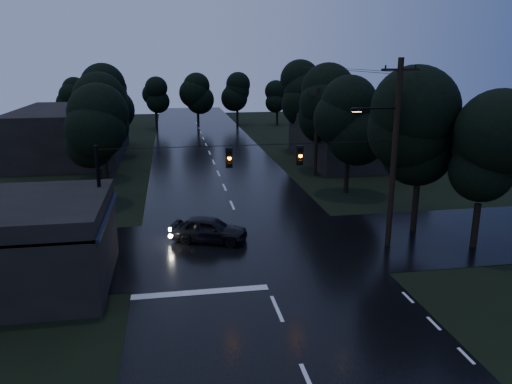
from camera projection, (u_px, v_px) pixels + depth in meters
name	position (u px, v px, depth m)	size (l,w,h in m)	color
main_road	(218.00, 174.00, 44.28)	(12.00, 120.00, 0.02)	black
cross_street	(250.00, 247.00, 27.16)	(60.00, 9.00, 0.02)	black
building_far_right	(354.00, 138.00, 49.78)	(10.00, 14.00, 4.40)	black
building_far_left	(72.00, 133.00, 50.87)	(10.00, 16.00, 5.00)	black
utility_pole_main	(393.00, 151.00, 26.03)	(3.50, 0.30, 10.00)	black
utility_pole_far	(316.00, 131.00, 42.71)	(2.00, 0.30, 7.50)	black
anchor_pole_left	(101.00, 206.00, 24.20)	(0.18, 0.18, 6.00)	black
span_signals	(264.00, 156.00, 24.91)	(15.00, 0.37, 1.12)	black
tree_corner_near	(422.00, 131.00, 28.16)	(4.48, 4.48, 9.44)	black
tree_corner_far	(484.00, 152.00, 25.83)	(3.92, 3.92, 8.26)	black
tree_left_a	(96.00, 130.00, 33.84)	(3.92, 3.92, 8.26)	black
tree_left_b	(101.00, 112.00, 41.25)	(4.20, 4.20, 8.85)	black
tree_left_c	(108.00, 98.00, 50.57)	(4.48, 4.48, 9.44)	black
tree_right_a	(349.00, 119.00, 36.66)	(4.20, 4.20, 8.85)	black
tree_right_b	(325.00, 104.00, 44.27)	(4.48, 4.48, 9.44)	black
tree_right_c	(303.00, 92.00, 53.78)	(4.76, 4.76, 10.03)	black
car	(209.00, 229.00, 27.81)	(1.71, 4.24, 1.45)	black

